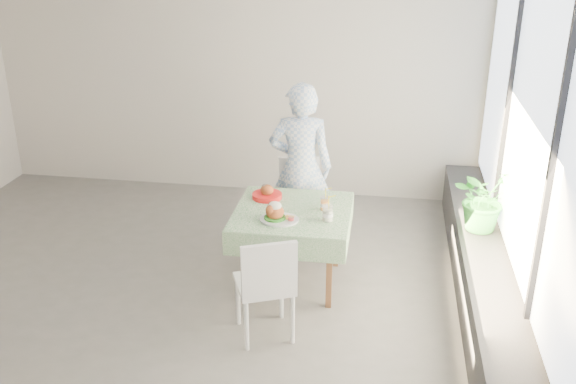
% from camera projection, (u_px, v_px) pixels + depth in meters
% --- Properties ---
extents(floor, '(6.00, 6.00, 0.00)m').
position_uv_depth(floor, '(174.00, 286.00, 6.02)').
color(floor, '#5C5A57').
rests_on(floor, ground).
extents(wall_back, '(6.00, 0.02, 2.80)m').
position_uv_depth(wall_back, '(233.00, 80.00, 7.76)').
color(wall_back, beige).
rests_on(wall_back, ground).
extents(wall_right, '(0.02, 5.00, 2.80)m').
position_uv_depth(wall_right, '(528.00, 164.00, 5.03)').
color(wall_right, beige).
rests_on(wall_right, ground).
extents(window_pane, '(0.01, 4.80, 2.18)m').
position_uv_depth(window_pane, '(528.00, 133.00, 4.94)').
color(window_pane, '#D1E0F9').
rests_on(window_pane, ground).
extents(window_ledge, '(0.40, 4.80, 0.50)m').
position_uv_depth(window_ledge, '(484.00, 288.00, 5.50)').
color(window_ledge, black).
rests_on(window_ledge, ground).
extents(cafe_table, '(1.05, 1.05, 0.74)m').
position_uv_depth(cafe_table, '(292.00, 238.00, 5.92)').
color(cafe_table, brown).
rests_on(cafe_table, ground).
extents(chair_far, '(0.51, 0.51, 0.90)m').
position_uv_depth(chair_far, '(300.00, 218.00, 6.75)').
color(chair_far, white).
rests_on(chair_far, ground).
extents(chair_near, '(0.58, 0.58, 0.93)m').
position_uv_depth(chair_near, '(265.00, 305.00, 5.20)').
color(chair_near, white).
rests_on(chair_near, ground).
extents(diner, '(0.68, 0.48, 1.75)m').
position_uv_depth(diner, '(301.00, 168.00, 6.45)').
color(diner, '#85A6D5').
rests_on(diner, ground).
extents(main_dish, '(0.35, 0.35, 0.18)m').
position_uv_depth(main_dish, '(277.00, 215.00, 5.59)').
color(main_dish, white).
rests_on(main_dish, cafe_table).
extents(juice_cup_orange, '(0.09, 0.09, 0.25)m').
position_uv_depth(juice_cup_orange, '(325.00, 204.00, 5.80)').
color(juice_cup_orange, white).
rests_on(juice_cup_orange, cafe_table).
extents(juice_cup_lemonade, '(0.10, 0.10, 0.28)m').
position_uv_depth(juice_cup_lemonade, '(328.00, 214.00, 5.58)').
color(juice_cup_lemonade, white).
rests_on(juice_cup_lemonade, cafe_table).
extents(second_dish, '(0.28, 0.28, 0.13)m').
position_uv_depth(second_dish, '(267.00, 194.00, 6.06)').
color(second_dish, red).
rests_on(second_dish, cafe_table).
extents(potted_plant, '(0.73, 0.74, 0.62)m').
position_uv_depth(potted_plant, '(483.00, 198.00, 5.90)').
color(potted_plant, '#26742B').
rests_on(potted_plant, window_ledge).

